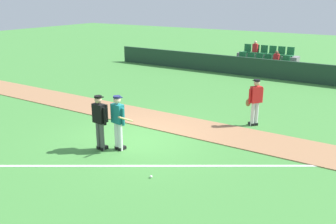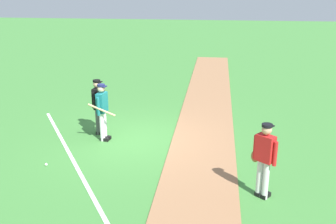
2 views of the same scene
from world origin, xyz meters
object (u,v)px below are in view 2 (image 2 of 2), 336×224
at_px(batter_teal_jersey, 102,110).
at_px(runner_red_jersey, 264,158).
at_px(umpire_home_plate, 99,104).
at_px(baseball, 46,164).

xyz_separation_m(batter_teal_jersey, runner_red_jersey, (2.78, 4.46, -0.01)).
xyz_separation_m(batter_teal_jersey, umpire_home_plate, (-0.50, -0.27, 0.03)).
distance_m(batter_teal_jersey, umpire_home_plate, 0.57).
relative_size(batter_teal_jersey, runner_red_jersey, 1.00).
bearing_deg(baseball, runner_red_jersey, 81.13).
bearing_deg(runner_red_jersey, baseball, -98.87).
bearing_deg(umpire_home_plate, batter_teal_jersey, 28.59).
distance_m(runner_red_jersey, baseball, 5.62).
bearing_deg(batter_teal_jersey, umpire_home_plate, -151.41).
distance_m(umpire_home_plate, runner_red_jersey, 5.77).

